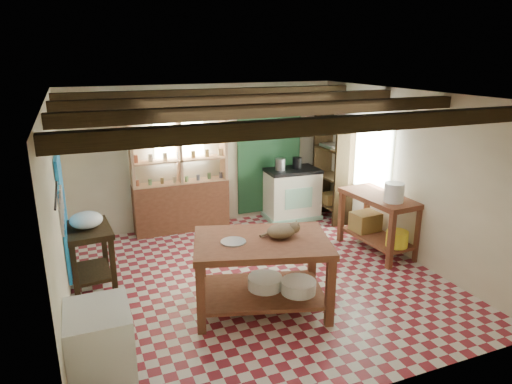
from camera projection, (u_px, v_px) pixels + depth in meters
name	position (u px, v px, depth m)	size (l,w,h in m)	color
floor	(258.00, 280.00, 6.55)	(5.00, 5.00, 0.02)	maroon
ceiling	(258.00, 95.00, 5.80)	(5.00, 5.00, 0.02)	#4B4C51
wall_back	(207.00, 156.00, 8.39)	(5.00, 0.04, 2.60)	beige
wall_front	(367.00, 270.00, 3.96)	(5.00, 0.04, 2.60)	beige
wall_left	(58.00, 216.00, 5.27)	(0.04, 5.00, 2.60)	beige
wall_right	(407.00, 175.00, 7.07)	(0.04, 5.00, 2.60)	beige
ceiling_beams	(258.00, 105.00, 5.83)	(5.00, 3.80, 0.15)	black
blue_wall_patch	(63.00, 209.00, 6.14)	(0.04, 1.40, 1.60)	#1872B7
green_wall_patch	(269.00, 154.00, 8.83)	(1.30, 0.04, 2.30)	#1D4A29
window_back	(179.00, 136.00, 8.08)	(0.90, 0.02, 0.80)	silver
window_right	(368.00, 156.00, 7.92)	(0.02, 1.30, 1.20)	silver
utensil_rail	(58.00, 207.00, 4.09)	(0.06, 0.90, 0.28)	black
pot_rack	(279.00, 107.00, 8.19)	(0.86, 0.12, 0.36)	black
shelving_unit	(180.00, 172.00, 8.08)	(1.70, 0.34, 2.20)	tan
tall_rack	(333.00, 169.00, 8.68)	(0.40, 0.86, 2.00)	black
work_table	(262.00, 274.00, 5.69)	(1.64, 1.09, 0.93)	brown
stove	(292.00, 193.00, 8.89)	(1.01, 0.68, 0.99)	white
prep_table	(90.00, 257.00, 6.26)	(0.58, 0.85, 0.86)	black
white_cabinet	(102.00, 359.00, 4.06)	(0.55, 0.66, 0.99)	white
right_counter	(378.00, 223.00, 7.37)	(0.66, 1.33, 0.95)	brown
cat	(282.00, 231.00, 5.60)	(0.38, 0.29, 0.17)	#897050
steel_tray	(233.00, 242.00, 5.47)	(0.31, 0.31, 0.02)	#ABABB2
basin_large	(265.00, 282.00, 5.78)	(0.44, 0.44, 0.15)	white
basin_small	(298.00, 286.00, 5.68)	(0.44, 0.44, 0.15)	white
kettle_left	(280.00, 164.00, 8.63)	(0.19, 0.19, 0.22)	#ABABB2
kettle_right	(297.00, 163.00, 8.74)	(0.18, 0.18, 0.22)	black
enamel_bowl	(86.00, 220.00, 6.10)	(0.43, 0.43, 0.22)	white
white_bucket	(394.00, 192.00, 6.87)	(0.29, 0.29, 0.29)	white
wicker_basket	(365.00, 221.00, 7.65)	(0.44, 0.35, 0.31)	olive
yellow_tub	(397.00, 239.00, 7.02)	(0.33, 0.33, 0.24)	yellow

